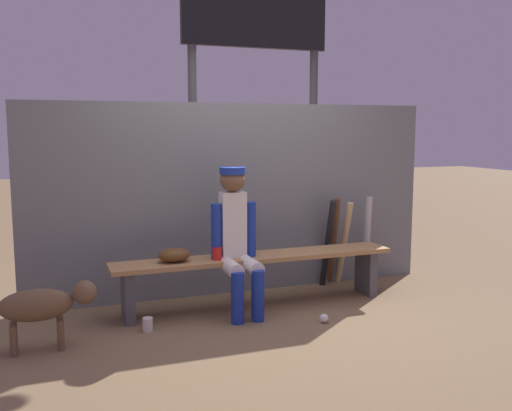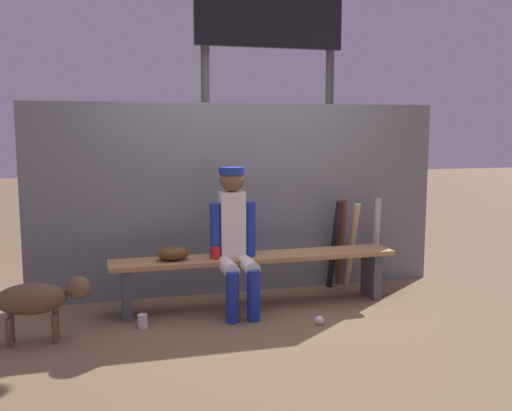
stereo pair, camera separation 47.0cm
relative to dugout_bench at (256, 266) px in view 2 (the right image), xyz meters
The scene contains 14 objects.
ground_plane 0.37m from the dugout_bench, ahead, with size 30.00×30.00×0.00m, color brown.
chainlink_fence 0.75m from the dugout_bench, 90.00° to the left, with size 4.04×0.03×1.84m, color slate.
dugout_bench is the anchor object (origin of this frame).
player_seated 0.40m from the dugout_bench, 153.86° to the right, with size 0.41×0.55×1.27m.
baseball_glove 0.76m from the dugout_bench, behind, with size 0.28×0.20×0.12m, color #593819.
bat_aluminum_black 0.97m from the dugout_bench, 20.75° to the left, with size 0.06×0.06×0.90m, color black.
bat_wood_dark 1.09m from the dugout_bench, 22.44° to the left, with size 0.06×0.06×0.92m, color brown.
bat_wood_natural 1.19m from the dugout_bench, 19.28° to the left, with size 0.06×0.06×0.87m, color tan.
bat_aluminum_silver 1.43m from the dugout_bench, 15.34° to the left, with size 0.06×0.06×0.91m, color #B7B7BC.
baseball 0.80m from the dugout_bench, 59.10° to the right, with size 0.07×0.07×0.07m, color white.
cup_on_ground 1.13m from the dugout_bench, 163.60° to the right, with size 0.08×0.08×0.11m, color silver.
cup_on_bench 0.41m from the dugout_bench, behind, with size 0.08×0.08×0.11m, color red.
scoreboard 2.76m from the dugout_bench, 67.56° to the left, with size 2.02×0.27×3.57m.
dog 1.85m from the dugout_bench, 166.83° to the right, with size 0.84×0.20×0.49m.
Camera 2 is at (-1.36, -4.90, 1.61)m, focal length 40.60 mm.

